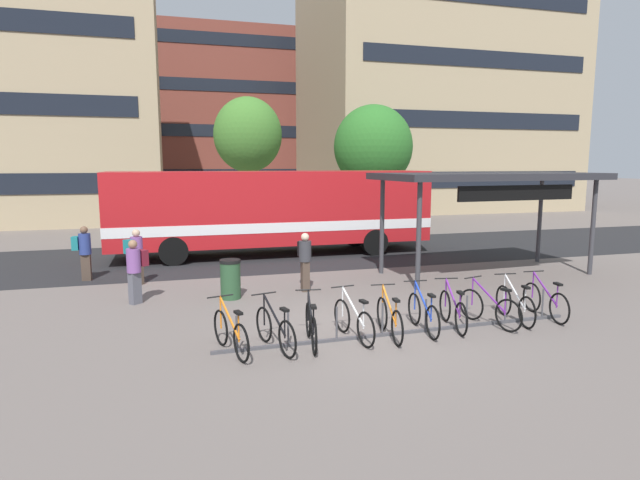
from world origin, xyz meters
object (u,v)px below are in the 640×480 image
Objects in this scene: parked_bicycle_black_2 at (311,326)px; commuter_maroon_pack_2 at (135,267)px; street_tree_1 at (248,135)px; parked_bicycle_white_8 at (515,305)px; parked_bicycle_orange_0 at (231,333)px; commuter_black_pack_3 at (305,258)px; city_bus at (275,209)px; trash_bin at (230,279)px; transit_shelter at (490,179)px; commuter_teal_pack_0 at (84,250)px; street_tree_0 at (373,147)px; parked_bicycle_white_3 at (353,321)px; commuter_teal_pack_1 at (136,253)px; parked_bicycle_purple_6 at (453,311)px; parked_bicycle_blue_5 at (423,314)px; parked_bicycle_purple_9 at (545,301)px; parked_bicycle_orange_4 at (389,319)px; parked_bicycle_purple_7 at (489,308)px; parked_bicycle_black_1 at (275,330)px.

commuter_maroon_pack_2 is at bearing 48.06° from parked_bicycle_black_2.
parked_bicycle_white_8 is at bearing -80.77° from street_tree_1.
parked_bicycle_black_2 is (1.55, 0.02, 0.00)m from parked_bicycle_orange_0.
commuter_maroon_pack_2 is 4.40m from commuter_black_pack_3.
street_tree_1 reaches higher than parked_bicycle_white_8.
commuter_maroon_pack_2 is (-8.18, 3.93, 0.55)m from parked_bicycle_white_8.
trash_bin is (-2.40, -6.22, -1.26)m from city_bus.
transit_shelter is at bearing 5.90° from trash_bin.
commuter_teal_pack_0 is (-9.81, 7.09, 0.56)m from parked_bicycle_white_8.
parked_bicycle_white_8 is at bearing -101.26° from street_tree_0.
commuter_black_pack_3 is at bearing -92.61° from street_tree_1.
parked_bicycle_black_2 is 0.26× the size of street_tree_0.
transit_shelter reaches higher than parked_bicycle_white_3.
commuter_teal_pack_0 is at bearing 107.29° from commuter_teal_pack_1.
parked_bicycle_white_8 is at bearing -78.68° from parked_bicycle_black_2.
commuter_teal_pack_0 is at bearing 10.60° from parked_bicycle_orange_0.
parked_bicycle_white_3 is 0.24× the size of transit_shelter.
city_bus reaches higher than transit_shelter.
parked_bicycle_purple_6 is at bearing 109.02° from commuter_maroon_pack_2.
street_tree_1 reaches higher than city_bus.
street_tree_0 reaches higher than parked_bicycle_white_8.
street_tree_1 is at bearing -148.51° from commuter_maroon_pack_2.
parked_bicycle_blue_5 is 1.00× the size of parked_bicycle_purple_9.
parked_bicycle_white_3 is at bearing 96.95° from parked_bicycle_purple_9.
parked_bicycle_purple_9 is 0.24× the size of street_tree_1.
city_bus is at bearing 27.42° from commuter_teal_pack_0.
commuter_teal_pack_1 is (-10.60, 1.46, -2.07)m from transit_shelter.
street_tree_1 is at bearing 16.19° from parked_bicycle_purple_9.
transit_shelter is 8.57m from trash_bin.
street_tree_1 is at bearing 79.81° from trash_bin.
parked_bicycle_white_3 is at bearing -93.34° from commuter_teal_pack_1.
commuter_teal_pack_0 reaches higher than parked_bicycle_orange_4.
parked_bicycle_black_2 is 19.67m from street_tree_0.
trash_bin is (3.96, -3.33, -0.43)m from commuter_teal_pack_0.
parked_bicycle_orange_4 is at bearing -87.98° from city_bus.
parked_bicycle_orange_4 and parked_bicycle_purple_9 have the same top height.
parked_bicycle_purple_7 is at bearing -125.75° from transit_shelter.
parked_bicycle_purple_7 is 5.18m from commuter_black_pack_3.
street_tree_0 is at bearing 55.40° from trash_bin.
city_bus is 1.81× the size of street_tree_0.
commuter_black_pack_3 is 15.59m from street_tree_1.
parked_bicycle_orange_4 is at bearing -89.38° from commuter_teal_pack_1.
parked_bicycle_white_3 is 9.39m from commuter_teal_pack_0.
commuter_black_pack_3 is at bearing -177.68° from transit_shelter.
commuter_teal_pack_0 reaches higher than parked_bicycle_blue_5.
parked_bicycle_purple_6 is at bearing -79.28° from city_bus.
parked_bicycle_white_3 is 1.02× the size of parked_bicycle_purple_7.
parked_bicycle_black_1 is 1.02× the size of commuter_teal_pack_0.
parked_bicycle_purple_7 is 1.03× the size of commuter_teal_pack_1.
street_tree_1 is at bearing 107.51° from transit_shelter.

